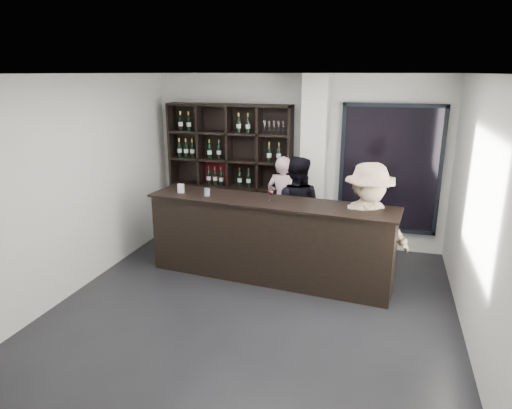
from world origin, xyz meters
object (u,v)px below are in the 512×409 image
(tasting_counter, at_px, (269,240))
(wine_shelf, at_px, (230,173))
(customer, at_px, (367,229))
(taster_pink, at_px, (283,202))
(taster_black, at_px, (296,210))

(tasting_counter, bearing_deg, wine_shelf, 132.43)
(customer, bearing_deg, taster_pink, 115.01)
(taster_black, bearing_deg, tasting_counter, 74.11)
(tasting_counter, distance_m, taster_pink, 1.32)
(customer, bearing_deg, tasting_counter, 155.66)
(wine_shelf, bearing_deg, taster_pink, -9.37)
(taster_pink, relative_size, customer, 0.88)
(tasting_counter, relative_size, taster_pink, 2.25)
(taster_pink, bearing_deg, wine_shelf, 2.07)
(taster_pink, distance_m, taster_black, 0.65)
(tasting_counter, bearing_deg, customer, 3.37)
(tasting_counter, relative_size, customer, 1.98)
(taster_pink, bearing_deg, customer, 148.68)
(wine_shelf, height_order, taster_pink, wine_shelf)
(taster_pink, relative_size, taster_black, 0.94)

